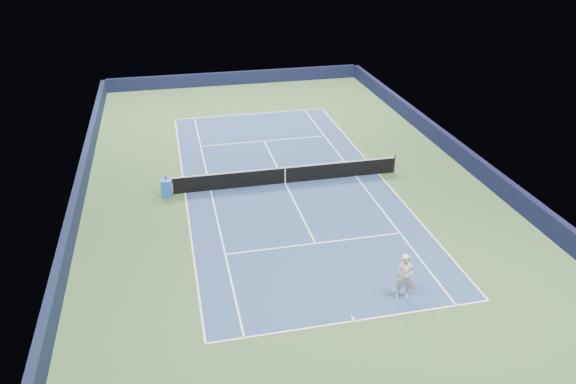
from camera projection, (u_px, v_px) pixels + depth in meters
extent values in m
plane|color=#34502C|center=(285.00, 183.00, 31.05)|extent=(40.00, 40.00, 0.00)
cube|color=black|center=(235.00, 78.00, 48.03)|extent=(22.00, 0.35, 1.10)
cube|color=black|center=(465.00, 157.00, 32.92)|extent=(0.35, 40.00, 1.10)
cube|color=#111833|center=(79.00, 194.00, 28.68)|extent=(0.35, 40.00, 1.10)
cube|color=navy|center=(285.00, 183.00, 31.05)|extent=(10.97, 23.77, 0.01)
cube|color=white|center=(250.00, 114.00, 41.38)|extent=(10.97, 0.08, 0.00)
cube|color=white|center=(354.00, 321.00, 20.72)|extent=(10.97, 0.08, 0.00)
cube|color=white|center=(378.00, 174.00, 32.12)|extent=(0.08, 23.77, 0.00)
cube|color=white|center=(185.00, 193.00, 29.98)|extent=(0.08, 23.77, 0.00)
cube|color=white|center=(356.00, 176.00, 31.86)|extent=(0.08, 23.77, 0.00)
cube|color=white|center=(211.00, 190.00, 30.24)|extent=(0.08, 23.77, 0.00)
cube|color=white|center=(264.00, 141.00, 36.61)|extent=(8.23, 0.08, 0.00)
cube|color=white|center=(315.00, 243.00, 25.49)|extent=(8.23, 0.08, 0.00)
cube|color=white|center=(285.00, 183.00, 31.05)|extent=(0.08, 12.80, 0.00)
cube|color=white|center=(251.00, 115.00, 41.25)|extent=(0.08, 0.30, 0.00)
cube|color=white|center=(353.00, 318.00, 20.85)|extent=(0.08, 0.30, 0.00)
cylinder|color=black|center=(167.00, 186.00, 29.56)|extent=(0.10, 0.10, 1.07)
cylinder|color=black|center=(394.00, 164.00, 32.06)|extent=(0.10, 0.10, 1.07)
cube|color=black|center=(285.00, 176.00, 30.85)|extent=(12.80, 0.03, 0.91)
cube|color=white|center=(285.00, 168.00, 30.62)|extent=(12.80, 0.04, 0.06)
cube|color=white|center=(285.00, 176.00, 30.85)|extent=(0.05, 0.04, 0.91)
cube|color=blue|center=(167.00, 188.00, 29.50)|extent=(0.62, 0.58, 0.93)
cube|color=white|center=(173.00, 188.00, 29.57)|extent=(0.09, 0.41, 0.41)
imported|color=silver|center=(405.00, 276.00, 21.60)|extent=(0.80, 0.64, 1.91)
cylinder|color=#CC849F|center=(412.00, 282.00, 21.74)|extent=(0.03, 0.03, 0.32)
cylinder|color=black|center=(412.00, 287.00, 21.85)|extent=(0.32, 0.02, 0.32)
cylinder|color=pink|center=(412.00, 287.00, 21.85)|extent=(0.34, 0.03, 0.34)
sphere|color=#C7E330|center=(399.00, 245.00, 22.14)|extent=(0.07, 0.07, 0.07)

